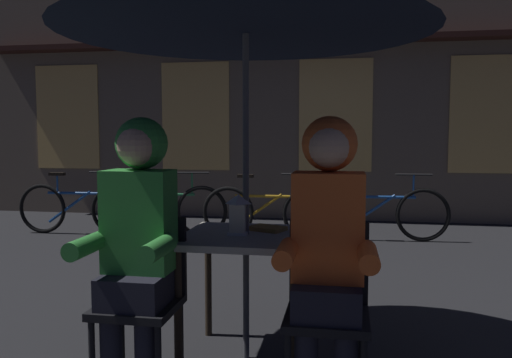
{
  "coord_description": "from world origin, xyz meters",
  "views": [
    {
      "loc": [
        0.55,
        -2.88,
        1.31
      ],
      "look_at": [
        0.0,
        0.34,
        1.03
      ],
      "focal_mm": 36.23,
      "sensor_mm": 36.0,
      "label": 1
    }
  ],
  "objects_px": {
    "bicycle_fourth": "(380,213)",
    "person_left_hooded": "(137,226)",
    "book": "(268,228)",
    "bicycle_second": "(162,210)",
    "bicycle_third": "(268,212)",
    "person_right_hooded": "(328,232)",
    "lantern": "(238,213)",
    "chair_left": "(143,291)",
    "bicycle_nearest": "(78,208)",
    "chair_right": "(328,301)",
    "cafe_table": "(246,251)"
  },
  "relations": [
    {
      "from": "lantern",
      "to": "bicycle_third",
      "type": "bearing_deg",
      "value": 95.66
    },
    {
      "from": "book",
      "to": "chair_left",
      "type": "bearing_deg",
      "value": -115.09
    },
    {
      "from": "person_left_hooded",
      "to": "person_right_hooded",
      "type": "distance_m",
      "value": 0.96
    },
    {
      "from": "person_left_hooded",
      "to": "bicycle_second",
      "type": "distance_m",
      "value": 4.06
    },
    {
      "from": "person_right_hooded",
      "to": "book",
      "type": "height_order",
      "value": "person_right_hooded"
    },
    {
      "from": "chair_right",
      "to": "bicycle_fourth",
      "type": "distance_m",
      "value": 4.0
    },
    {
      "from": "cafe_table",
      "to": "bicycle_fourth",
      "type": "xyz_separation_m",
      "value": [
        1.0,
        3.6,
        -0.29
      ]
    },
    {
      "from": "bicycle_nearest",
      "to": "book",
      "type": "height_order",
      "value": "bicycle_nearest"
    },
    {
      "from": "bicycle_nearest",
      "to": "bicycle_second",
      "type": "height_order",
      "value": "same"
    },
    {
      "from": "lantern",
      "to": "person_right_hooded",
      "type": "xyz_separation_m",
      "value": [
        0.52,
        -0.41,
        -0.01
      ]
    },
    {
      "from": "lantern",
      "to": "chair_left",
      "type": "relative_size",
      "value": 0.27
    },
    {
      "from": "chair_left",
      "to": "chair_right",
      "type": "height_order",
      "value": "same"
    },
    {
      "from": "person_right_hooded",
      "to": "bicycle_fourth",
      "type": "height_order",
      "value": "person_right_hooded"
    },
    {
      "from": "cafe_table",
      "to": "bicycle_nearest",
      "type": "relative_size",
      "value": 0.44
    },
    {
      "from": "bicycle_nearest",
      "to": "bicycle_second",
      "type": "xyz_separation_m",
      "value": [
        1.14,
        0.04,
        0.0
      ]
    },
    {
      "from": "bicycle_fourth",
      "to": "chair_right",
      "type": "bearing_deg",
      "value": -97.44
    },
    {
      "from": "chair_right",
      "to": "person_left_hooded",
      "type": "distance_m",
      "value": 1.03
    },
    {
      "from": "bicycle_second",
      "to": "bicycle_third",
      "type": "xyz_separation_m",
      "value": [
        1.37,
        0.05,
        0.0
      ]
    },
    {
      "from": "cafe_table",
      "to": "bicycle_third",
      "type": "height_order",
      "value": "bicycle_third"
    },
    {
      "from": "person_right_hooded",
      "to": "book",
      "type": "bearing_deg",
      "value": 123.85
    },
    {
      "from": "person_left_hooded",
      "to": "book",
      "type": "height_order",
      "value": "person_left_hooded"
    },
    {
      "from": "person_left_hooded",
      "to": "bicycle_second",
      "type": "relative_size",
      "value": 0.84
    },
    {
      "from": "person_left_hooded",
      "to": "person_right_hooded",
      "type": "relative_size",
      "value": 1.0
    },
    {
      "from": "chair_left",
      "to": "person_left_hooded",
      "type": "xyz_separation_m",
      "value": [
        -0.0,
        -0.06,
        0.36
      ]
    },
    {
      "from": "bicycle_fourth",
      "to": "person_left_hooded",
      "type": "bearing_deg",
      "value": -110.16
    },
    {
      "from": "bicycle_third",
      "to": "cafe_table",
      "type": "bearing_deg",
      "value": -83.64
    },
    {
      "from": "chair_left",
      "to": "bicycle_nearest",
      "type": "height_order",
      "value": "chair_left"
    },
    {
      "from": "person_left_hooded",
      "to": "chair_right",
      "type": "bearing_deg",
      "value": 3.39
    },
    {
      "from": "lantern",
      "to": "book",
      "type": "xyz_separation_m",
      "value": [
        0.15,
        0.15,
        -0.11
      ]
    },
    {
      "from": "chair_left",
      "to": "bicycle_third",
      "type": "bearing_deg",
      "value": 88.56
    },
    {
      "from": "lantern",
      "to": "bicycle_nearest",
      "type": "bearing_deg",
      "value": 130.23
    },
    {
      "from": "bicycle_nearest",
      "to": "person_right_hooded",
      "type": "bearing_deg",
      "value": -48.28
    },
    {
      "from": "bicycle_third",
      "to": "chair_right",
      "type": "bearing_deg",
      "value": -77.25
    },
    {
      "from": "bicycle_fourth",
      "to": "chair_left",
      "type": "bearing_deg",
      "value": -110.43
    },
    {
      "from": "person_right_hooded",
      "to": "bicycle_second",
      "type": "xyz_separation_m",
      "value": [
        -2.23,
        3.82,
        -0.5
      ]
    },
    {
      "from": "chair_left",
      "to": "person_left_hooded",
      "type": "height_order",
      "value": "person_left_hooded"
    },
    {
      "from": "person_right_hooded",
      "to": "bicycle_second",
      "type": "relative_size",
      "value": 0.84
    },
    {
      "from": "lantern",
      "to": "person_left_hooded",
      "type": "xyz_separation_m",
      "value": [
        -0.44,
        -0.41,
        -0.01
      ]
    },
    {
      "from": "lantern",
      "to": "bicycle_nearest",
      "type": "relative_size",
      "value": 0.14
    },
    {
      "from": "chair_right",
      "to": "person_right_hooded",
      "type": "height_order",
      "value": "person_right_hooded"
    },
    {
      "from": "lantern",
      "to": "bicycle_fourth",
      "type": "distance_m",
      "value": 3.79
    },
    {
      "from": "lantern",
      "to": "bicycle_fourth",
      "type": "xyz_separation_m",
      "value": [
        1.04,
        3.61,
        -0.51
      ]
    },
    {
      "from": "person_left_hooded",
      "to": "book",
      "type": "relative_size",
      "value": 7.0
    },
    {
      "from": "chair_left",
      "to": "book",
      "type": "relative_size",
      "value": 4.35
    },
    {
      "from": "cafe_table",
      "to": "chair_right",
      "type": "xyz_separation_m",
      "value": [
        0.48,
        -0.37,
        -0.15
      ]
    },
    {
      "from": "chair_right",
      "to": "bicycle_second",
      "type": "relative_size",
      "value": 0.52
    },
    {
      "from": "person_right_hooded",
      "to": "bicycle_second",
      "type": "distance_m",
      "value": 4.45
    },
    {
      "from": "cafe_table",
      "to": "person_left_hooded",
      "type": "relative_size",
      "value": 0.53
    },
    {
      "from": "lantern",
      "to": "bicycle_second",
      "type": "bearing_deg",
      "value": 116.65
    },
    {
      "from": "chair_right",
      "to": "bicycle_nearest",
      "type": "relative_size",
      "value": 0.52
    }
  ]
}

